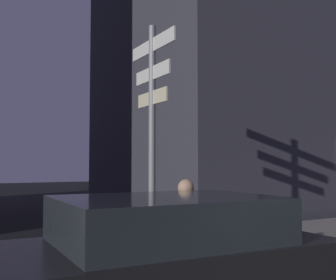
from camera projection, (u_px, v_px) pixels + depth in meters
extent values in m
cube|color=gray|center=(123.00, 257.00, 7.74)|extent=(40.00, 3.18, 0.14)
cylinder|color=gray|center=(152.00, 142.00, 7.24)|extent=(0.12, 0.12, 4.12)
cube|color=white|center=(152.00, 45.00, 7.34)|extent=(0.03, 1.62, 0.24)
cube|color=white|center=(152.00, 73.00, 7.31)|extent=(0.03, 1.28, 0.24)
cube|color=beige|center=(152.00, 98.00, 7.28)|extent=(0.03, 1.10, 0.24)
cube|color=#23282D|center=(167.00, 219.00, 4.22)|extent=(2.18, 1.60, 0.45)
cylinder|color=black|center=(204.00, 279.00, 5.37)|extent=(0.64, 0.23, 0.64)
torus|color=black|center=(143.00, 280.00, 5.19)|extent=(0.72, 0.08, 0.72)
torus|color=black|center=(213.00, 269.00, 5.75)|extent=(0.72, 0.08, 0.72)
cylinder|color=red|center=(180.00, 255.00, 5.49)|extent=(1.00, 0.08, 0.04)
cylinder|color=#26262D|center=(186.00, 218.00, 5.57)|extent=(0.46, 0.34, 0.61)
sphere|color=tan|center=(186.00, 187.00, 5.59)|extent=(0.22, 0.22, 0.22)
cylinder|color=black|center=(187.00, 258.00, 5.44)|extent=(0.35, 0.13, 0.55)
cylinder|color=black|center=(179.00, 256.00, 5.59)|extent=(0.35, 0.13, 0.55)
cube|color=#383842|center=(232.00, 33.00, 17.49)|extent=(9.34, 9.14, 14.61)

